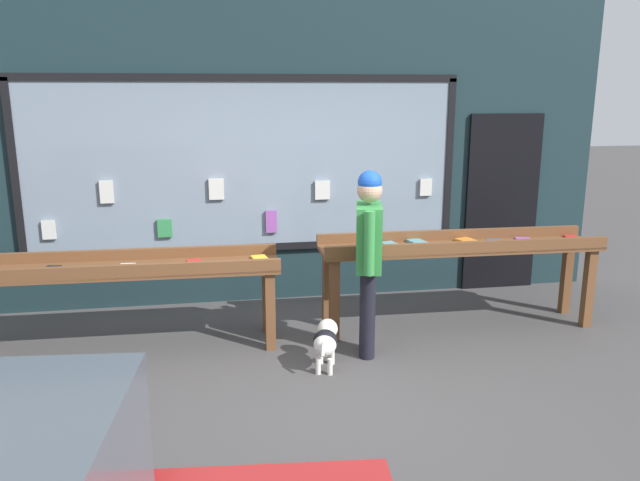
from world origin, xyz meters
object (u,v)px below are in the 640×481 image
Objects in this scene: display_table_left at (126,275)px; display_table_right at (460,253)px; small_dog at (326,340)px; person_browsing at (369,249)px.

display_table_left is 3.24m from display_table_right.
display_table_left is 1.94m from small_dog.
display_table_left reaches higher than small_dog.
display_table_right is 1.67× the size of person_browsing.
person_browsing reaches higher than display_table_left.
display_table_right is (3.24, 0.00, 0.06)m from display_table_left.
small_dog is at bearing -153.84° from display_table_right.
display_table_right reaches higher than small_dog.
small_dog is at bearing 129.79° from person_browsing.
display_table_left is at bearing -179.98° from display_table_right.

